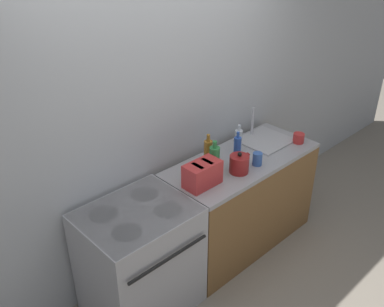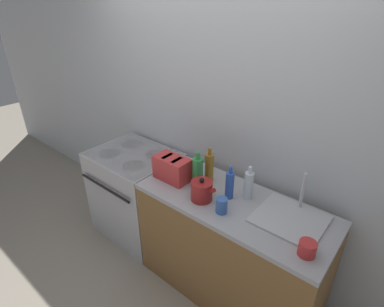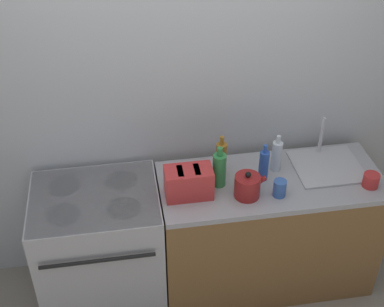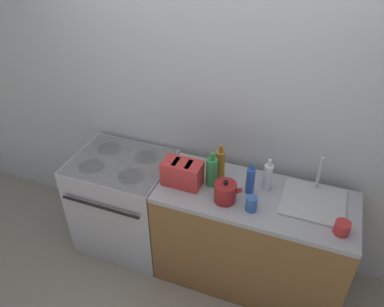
{
  "view_description": "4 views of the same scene",
  "coord_description": "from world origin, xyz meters",
  "px_view_note": "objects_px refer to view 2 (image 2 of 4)",
  "views": [
    {
      "loc": [
        -1.97,
        -1.68,
        2.66
      ],
      "look_at": [
        -0.01,
        0.39,
        1.09
      ],
      "focal_mm": 40.0,
      "sensor_mm": 36.0,
      "label": 1
    },
    {
      "loc": [
        1.38,
        -1.21,
        2.18
      ],
      "look_at": [
        0.05,
        0.39,
        1.08
      ],
      "focal_mm": 28.0,
      "sensor_mm": 36.0,
      "label": 2
    },
    {
      "loc": [
        -0.41,
        -2.21,
        2.99
      ],
      "look_at": [
        0.0,
        0.35,
        1.11
      ],
      "focal_mm": 50.0,
      "sensor_mm": 36.0,
      "label": 3
    },
    {
      "loc": [
        0.8,
        -1.73,
        2.66
      ],
      "look_at": [
        0.01,
        0.34,
        1.1
      ],
      "focal_mm": 35.0,
      "sensor_mm": 36.0,
      "label": 4
    }
  ],
  "objects_px": {
    "toaster": "(172,168)",
    "cup_red": "(307,249)",
    "bottle_blue": "(230,185)",
    "stove": "(137,193)",
    "bottle_clear": "(249,185)",
    "bottle_green": "(198,171)",
    "cup_blue": "(222,205)",
    "kettle": "(202,191)",
    "bottle_amber": "(209,167)"
  },
  "relations": [
    {
      "from": "toaster",
      "to": "cup_red",
      "type": "relative_size",
      "value": 2.87
    },
    {
      "from": "kettle",
      "to": "bottle_blue",
      "type": "bearing_deg",
      "value": 46.29
    },
    {
      "from": "stove",
      "to": "kettle",
      "type": "distance_m",
      "value": 1.06
    },
    {
      "from": "toaster",
      "to": "bottle_clear",
      "type": "height_order",
      "value": "bottle_clear"
    },
    {
      "from": "stove",
      "to": "bottle_clear",
      "type": "xyz_separation_m",
      "value": [
        1.16,
        0.09,
        0.54
      ]
    },
    {
      "from": "kettle",
      "to": "cup_blue",
      "type": "relative_size",
      "value": 1.8
    },
    {
      "from": "toaster",
      "to": "bottle_blue",
      "type": "distance_m",
      "value": 0.49
    },
    {
      "from": "bottle_green",
      "to": "cup_blue",
      "type": "xyz_separation_m",
      "value": [
        0.34,
        -0.16,
        -0.06
      ]
    },
    {
      "from": "bottle_clear",
      "to": "bottle_green",
      "type": "height_order",
      "value": "bottle_green"
    },
    {
      "from": "cup_blue",
      "to": "bottle_green",
      "type": "bearing_deg",
      "value": 154.27
    },
    {
      "from": "bottle_green",
      "to": "bottle_amber",
      "type": "bearing_deg",
      "value": 72.08
    },
    {
      "from": "bottle_clear",
      "to": "bottle_blue",
      "type": "distance_m",
      "value": 0.13
    },
    {
      "from": "bottle_blue",
      "to": "cup_blue",
      "type": "height_order",
      "value": "bottle_blue"
    },
    {
      "from": "bottle_green",
      "to": "cup_blue",
      "type": "bearing_deg",
      "value": -25.73
    },
    {
      "from": "kettle",
      "to": "cup_red",
      "type": "relative_size",
      "value": 1.98
    },
    {
      "from": "bottle_green",
      "to": "stove",
      "type": "bearing_deg",
      "value": 179.82
    },
    {
      "from": "bottle_blue",
      "to": "cup_red",
      "type": "height_order",
      "value": "bottle_blue"
    },
    {
      "from": "bottle_green",
      "to": "bottle_amber",
      "type": "distance_m",
      "value": 0.11
    },
    {
      "from": "bottle_clear",
      "to": "bottle_blue",
      "type": "height_order",
      "value": "bottle_clear"
    },
    {
      "from": "bottle_green",
      "to": "toaster",
      "type": "bearing_deg",
      "value": -161.03
    },
    {
      "from": "toaster",
      "to": "cup_red",
      "type": "bearing_deg",
      "value": -4.96
    },
    {
      "from": "toaster",
      "to": "bottle_blue",
      "type": "height_order",
      "value": "bottle_blue"
    },
    {
      "from": "cup_red",
      "to": "toaster",
      "type": "bearing_deg",
      "value": 175.04
    },
    {
      "from": "toaster",
      "to": "cup_blue",
      "type": "distance_m",
      "value": 0.55
    },
    {
      "from": "kettle",
      "to": "bottle_blue",
      "type": "distance_m",
      "value": 0.2
    },
    {
      "from": "cup_blue",
      "to": "kettle",
      "type": "bearing_deg",
      "value": 171.34
    },
    {
      "from": "bottle_amber",
      "to": "toaster",
      "type": "bearing_deg",
      "value": -143.68
    },
    {
      "from": "kettle",
      "to": "bottle_green",
      "type": "bearing_deg",
      "value": 137.54
    },
    {
      "from": "bottle_amber",
      "to": "bottle_clear",
      "type": "bearing_deg",
      "value": -1.9
    },
    {
      "from": "kettle",
      "to": "toaster",
      "type": "bearing_deg",
      "value": 169.41
    },
    {
      "from": "bottle_green",
      "to": "bottle_amber",
      "type": "height_order",
      "value": "bottle_amber"
    },
    {
      "from": "toaster",
      "to": "stove",
      "type": "bearing_deg",
      "value": 172.89
    },
    {
      "from": "kettle",
      "to": "bottle_blue",
      "type": "relative_size",
      "value": 0.77
    },
    {
      "from": "bottle_clear",
      "to": "cup_red",
      "type": "height_order",
      "value": "bottle_clear"
    },
    {
      "from": "kettle",
      "to": "bottle_blue",
      "type": "height_order",
      "value": "bottle_blue"
    },
    {
      "from": "bottle_amber",
      "to": "cup_blue",
      "type": "distance_m",
      "value": 0.41
    },
    {
      "from": "bottle_amber",
      "to": "cup_red",
      "type": "height_order",
      "value": "bottle_amber"
    },
    {
      "from": "bottle_blue",
      "to": "cup_blue",
      "type": "distance_m",
      "value": 0.19
    },
    {
      "from": "bottle_amber",
      "to": "bottle_blue",
      "type": "relative_size",
      "value": 1.11
    },
    {
      "from": "kettle",
      "to": "bottle_green",
      "type": "relative_size",
      "value": 0.71
    },
    {
      "from": "stove",
      "to": "bottle_blue",
      "type": "distance_m",
      "value": 1.19
    },
    {
      "from": "kettle",
      "to": "bottle_clear",
      "type": "xyz_separation_m",
      "value": [
        0.24,
        0.23,
        0.03
      ]
    },
    {
      "from": "stove",
      "to": "bottle_clear",
      "type": "bearing_deg",
      "value": 4.36
    },
    {
      "from": "bottle_clear",
      "to": "bottle_amber",
      "type": "bearing_deg",
      "value": 178.1
    },
    {
      "from": "cup_red",
      "to": "bottle_green",
      "type": "bearing_deg",
      "value": 169.76
    },
    {
      "from": "stove",
      "to": "bottle_clear",
      "type": "relative_size",
      "value": 3.42
    },
    {
      "from": "cup_red",
      "to": "bottle_amber",
      "type": "bearing_deg",
      "value": 163.13
    },
    {
      "from": "bottle_clear",
      "to": "toaster",
      "type": "bearing_deg",
      "value": -164.83
    },
    {
      "from": "stove",
      "to": "bottle_green",
      "type": "distance_m",
      "value": 0.95
    },
    {
      "from": "stove",
      "to": "cup_blue",
      "type": "distance_m",
      "value": 1.22
    }
  ]
}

